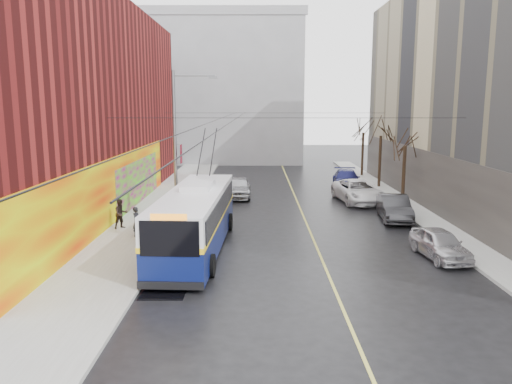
{
  "coord_description": "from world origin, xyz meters",
  "views": [
    {
      "loc": [
        -1.54,
        -19.24,
        7.04
      ],
      "look_at": [
        -1.54,
        7.17,
        2.42
      ],
      "focal_mm": 35.0,
      "sensor_mm": 36.0,
      "label": 1
    }
  ],
  "objects_px": {
    "parked_car_d": "(346,179)",
    "parked_car_b": "(394,208)",
    "parked_car_c": "(358,191)",
    "following_car": "(238,187)",
    "tree_near": "(406,135)",
    "trolleybus": "(196,218)",
    "tree_far": "(364,125)",
    "parked_car_a": "(440,244)",
    "pedestrian_b": "(121,214)",
    "pedestrian_a": "(137,222)",
    "streetlight_pole": "(178,143)",
    "tree_mid": "(381,126)"
  },
  "relations": [
    {
      "from": "parked_car_a",
      "to": "parked_car_b",
      "type": "height_order",
      "value": "parked_car_b"
    },
    {
      "from": "tree_far",
      "to": "tree_mid",
      "type": "bearing_deg",
      "value": -90.0
    },
    {
      "from": "parked_car_c",
      "to": "pedestrian_b",
      "type": "xyz_separation_m",
      "value": [
        -15.09,
        -8.44,
        0.17
      ]
    },
    {
      "from": "trolleybus",
      "to": "parked_car_c",
      "type": "relative_size",
      "value": 2.06
    },
    {
      "from": "tree_far",
      "to": "pedestrian_a",
      "type": "bearing_deg",
      "value": -125.67
    },
    {
      "from": "parked_car_c",
      "to": "pedestrian_b",
      "type": "bearing_deg",
      "value": -157.75
    },
    {
      "from": "trolleybus",
      "to": "parked_car_c",
      "type": "height_order",
      "value": "trolleybus"
    },
    {
      "from": "tree_near",
      "to": "trolleybus",
      "type": "bearing_deg",
      "value": -139.6
    },
    {
      "from": "following_car",
      "to": "pedestrian_b",
      "type": "xyz_separation_m",
      "value": [
        -6.27,
        -10.34,
        0.19
      ]
    },
    {
      "from": "streetlight_pole",
      "to": "pedestrian_b",
      "type": "xyz_separation_m",
      "value": [
        -3.03,
        -1.77,
        -3.86
      ]
    },
    {
      "from": "parked_car_a",
      "to": "parked_car_b",
      "type": "relative_size",
      "value": 0.86
    },
    {
      "from": "streetlight_pole",
      "to": "trolleybus",
      "type": "relative_size",
      "value": 0.74
    },
    {
      "from": "tree_far",
      "to": "parked_car_a",
      "type": "bearing_deg",
      "value": -94.26
    },
    {
      "from": "tree_near",
      "to": "parked_car_c",
      "type": "relative_size",
      "value": 1.09
    },
    {
      "from": "tree_near",
      "to": "trolleybus",
      "type": "relative_size",
      "value": 0.53
    },
    {
      "from": "parked_car_c",
      "to": "tree_far",
      "type": "bearing_deg",
      "value": 70.03
    },
    {
      "from": "tree_far",
      "to": "pedestrian_b",
      "type": "bearing_deg",
      "value": -129.84
    },
    {
      "from": "tree_near",
      "to": "tree_mid",
      "type": "xyz_separation_m",
      "value": [
        0.0,
        7.0,
        0.28
      ]
    },
    {
      "from": "tree_far",
      "to": "following_car",
      "type": "distance_m",
      "value": 17.07
    },
    {
      "from": "pedestrian_b",
      "to": "trolleybus",
      "type": "bearing_deg",
      "value": -79.67
    },
    {
      "from": "trolleybus",
      "to": "pedestrian_b",
      "type": "xyz_separation_m",
      "value": [
        -4.67,
        3.71,
        -0.6
      ]
    },
    {
      "from": "streetlight_pole",
      "to": "parked_car_c",
      "type": "relative_size",
      "value": 1.53
    },
    {
      "from": "tree_mid",
      "to": "following_car",
      "type": "xyz_separation_m",
      "value": [
        -11.9,
        -4.43,
        -4.46
      ]
    },
    {
      "from": "streetlight_pole",
      "to": "tree_mid",
      "type": "xyz_separation_m",
      "value": [
        15.14,
        13.0,
        0.41
      ]
    },
    {
      "from": "parked_car_a",
      "to": "parked_car_d",
      "type": "bearing_deg",
      "value": 86.15
    },
    {
      "from": "parked_car_d",
      "to": "pedestrian_a",
      "type": "distance_m",
      "value": 21.52
    },
    {
      "from": "tree_mid",
      "to": "parked_car_b",
      "type": "bearing_deg",
      "value": -99.37
    },
    {
      "from": "tree_mid",
      "to": "parked_car_d",
      "type": "bearing_deg",
      "value": -176.03
    },
    {
      "from": "tree_near",
      "to": "pedestrian_a",
      "type": "relative_size",
      "value": 4.03
    },
    {
      "from": "streetlight_pole",
      "to": "parked_car_a",
      "type": "xyz_separation_m",
      "value": [
        13.14,
        -6.88,
        -4.16
      ]
    },
    {
      "from": "pedestrian_b",
      "to": "pedestrian_a",
      "type": "bearing_deg",
      "value": -94.42
    },
    {
      "from": "trolleybus",
      "to": "parked_car_d",
      "type": "xyz_separation_m",
      "value": [
        10.66,
        18.29,
        -0.8
      ]
    },
    {
      "from": "tree_mid",
      "to": "pedestrian_a",
      "type": "height_order",
      "value": "tree_mid"
    },
    {
      "from": "tree_near",
      "to": "trolleybus",
      "type": "xyz_separation_m",
      "value": [
        -13.5,
        -11.49,
        -3.39
      ]
    },
    {
      "from": "tree_far",
      "to": "trolleybus",
      "type": "xyz_separation_m",
      "value": [
        -13.5,
        -25.49,
        -3.56
      ]
    },
    {
      "from": "parked_car_b",
      "to": "following_car",
      "type": "relative_size",
      "value": 1.01
    },
    {
      "from": "tree_near",
      "to": "tree_far",
      "type": "xyz_separation_m",
      "value": [
        0.0,
        14.0,
        0.17
      ]
    },
    {
      "from": "parked_car_d",
      "to": "parked_car_b",
      "type": "bearing_deg",
      "value": -79.37
    },
    {
      "from": "streetlight_pole",
      "to": "parked_car_b",
      "type": "relative_size",
      "value": 1.91
    },
    {
      "from": "pedestrian_a",
      "to": "streetlight_pole",
      "type": "bearing_deg",
      "value": -10.29
    },
    {
      "from": "tree_far",
      "to": "parked_car_b",
      "type": "bearing_deg",
      "value": -95.97
    },
    {
      "from": "pedestrian_a",
      "to": "parked_car_c",
      "type": "bearing_deg",
      "value": -37.57
    },
    {
      "from": "trolleybus",
      "to": "following_car",
      "type": "xyz_separation_m",
      "value": [
        1.6,
        14.05,
        -0.79
      ]
    },
    {
      "from": "pedestrian_a",
      "to": "trolleybus",
      "type": "bearing_deg",
      "value": -104.37
    },
    {
      "from": "parked_car_b",
      "to": "parked_car_d",
      "type": "distance_m",
      "value": 11.95
    },
    {
      "from": "following_car",
      "to": "streetlight_pole",
      "type": "bearing_deg",
      "value": -111.05
    },
    {
      "from": "trolleybus",
      "to": "pedestrian_a",
      "type": "xyz_separation_m",
      "value": [
        -3.38,
        1.98,
        -0.64
      ]
    },
    {
      "from": "parked_car_c",
      "to": "following_car",
      "type": "xyz_separation_m",
      "value": [
        -8.82,
        1.9,
        -0.02
      ]
    },
    {
      "from": "tree_mid",
      "to": "parked_car_c",
      "type": "height_order",
      "value": "tree_mid"
    },
    {
      "from": "tree_near",
      "to": "streetlight_pole",
      "type": "bearing_deg",
      "value": -158.38
    }
  ]
}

